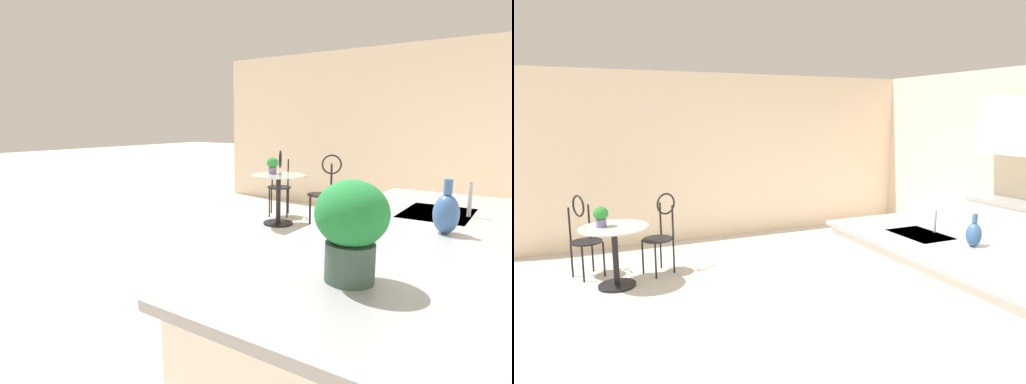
% 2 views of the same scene
% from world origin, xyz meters
% --- Properties ---
extents(ground_plane, '(40.00, 40.00, 0.00)m').
position_xyz_m(ground_plane, '(0.00, 0.00, 0.00)').
color(ground_plane, beige).
extents(wall_left_window, '(0.12, 7.80, 2.70)m').
position_xyz_m(wall_left_window, '(-4.26, 0.00, 1.35)').
color(wall_left_window, beige).
rests_on(wall_left_window, ground).
extents(kitchen_island, '(2.80, 1.06, 0.92)m').
position_xyz_m(kitchen_island, '(0.30, 0.85, 0.46)').
color(kitchen_island, white).
rests_on(kitchen_island, ground).
extents(bistro_table, '(0.80, 0.80, 0.74)m').
position_xyz_m(bistro_table, '(-2.48, -1.74, 0.45)').
color(bistro_table, black).
rests_on(bistro_table, ground).
extents(chair_near_window, '(0.52, 0.51, 1.04)m').
position_xyz_m(chair_near_window, '(-3.03, -2.06, 0.57)').
color(chair_near_window, black).
rests_on(chair_near_window, ground).
extents(chair_by_island, '(0.51, 0.52, 1.04)m').
position_xyz_m(chair_by_island, '(-2.77, -1.14, 0.57)').
color(chair_by_island, black).
rests_on(chair_by_island, ground).
extents(sink_faucet, '(0.02, 0.02, 0.22)m').
position_xyz_m(sink_faucet, '(-0.25, 1.03, 1.03)').
color(sink_faucet, '#B2B5BA').
rests_on(sink_faucet, kitchen_island).
extents(potted_plant_on_table, '(0.17, 0.17, 0.24)m').
position_xyz_m(potted_plant_on_table, '(-2.53, -1.87, 0.88)').
color(potted_plant_on_table, '#7A669E').
rests_on(potted_plant_on_table, bistro_table).
extents(vase_on_counter, '(0.13, 0.13, 0.29)m').
position_xyz_m(vase_on_counter, '(0.25, 0.99, 1.03)').
color(vase_on_counter, '#386099').
rests_on(vase_on_counter, kitchen_island).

